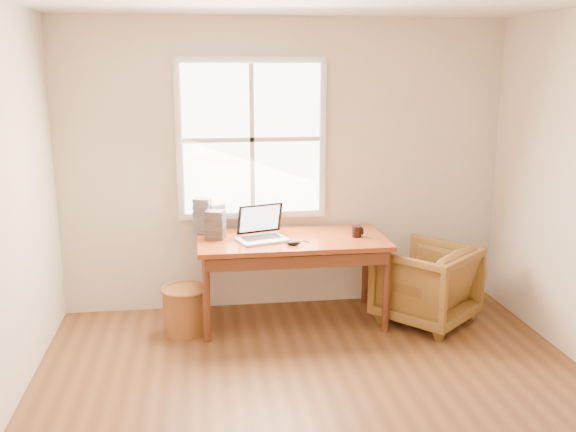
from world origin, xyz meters
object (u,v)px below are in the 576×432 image
desk (292,240)px  cd_stack_a (217,218)px  armchair (426,284)px  wicker_stool (186,310)px  laptop (262,225)px  coffee_mug (357,231)px

desk → cd_stack_a: bearing=153.8°
armchair → wicker_stool: size_ratio=1.99×
armchair → cd_stack_a: (-1.77, 0.48, 0.53)m
armchair → laptop: 1.51m
armchair → desk: bearing=-49.3°
desk → wicker_stool: bearing=-173.1°
wicker_stool → cd_stack_a: 0.85m
wicker_stool → desk: bearing=6.9°
wicker_stool → laptop: bearing=4.4°
cd_stack_a → desk: bearing=-26.2°
laptop → cd_stack_a: 0.52m
desk → coffee_mug: coffee_mug is taller
laptop → cd_stack_a: laptop is taller
coffee_mug → cd_stack_a: 1.23m
cd_stack_a → wicker_stool: bearing=-124.3°
laptop → wicker_stool: bearing=166.9°
armchair → coffee_mug: size_ratio=7.94×
laptop → cd_stack_a: (-0.36, 0.37, -0.01)m
desk → laptop: size_ratio=4.09×
armchair → wicker_stool: bearing=-42.4°
laptop → coffee_mug: (0.82, 0.02, -0.09)m
desk → laptop: bearing=-167.1°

